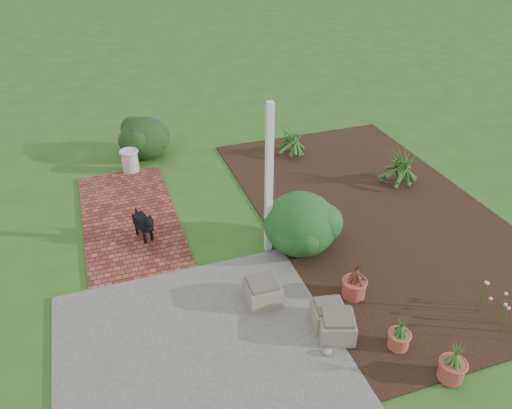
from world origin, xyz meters
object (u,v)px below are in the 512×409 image
object	(u,v)px
stone_trough_near	(328,315)
cream_ceramic_urn	(130,161)
evergreen_shrub	(301,222)
black_dog	(144,223)

from	to	relation	value
stone_trough_near	cream_ceramic_urn	bearing A→B (deg)	110.40
stone_trough_near	cream_ceramic_urn	xyz separation A→B (m)	(-1.93, 5.19, 0.08)
cream_ceramic_urn	evergreen_shrub	distance (m)	4.19
evergreen_shrub	black_dog	bearing A→B (deg)	155.57
cream_ceramic_urn	black_dog	bearing A→B (deg)	-91.62
black_dog	evergreen_shrub	distance (m)	2.53
stone_trough_near	black_dog	distance (m)	3.37
black_dog	evergreen_shrub	xyz separation A→B (m)	(2.30, -1.05, 0.17)
black_dog	cream_ceramic_urn	distance (m)	2.49
black_dog	cream_ceramic_urn	xyz separation A→B (m)	(0.07, 2.49, -0.09)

